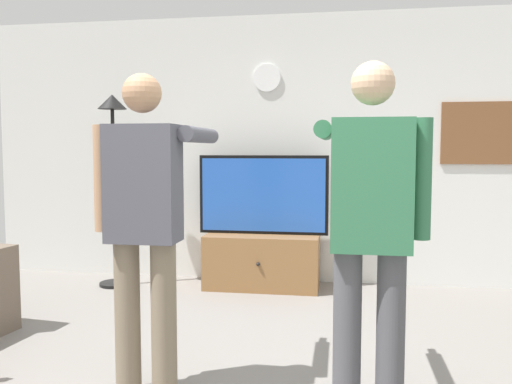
{
  "coord_description": "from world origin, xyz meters",
  "views": [
    {
      "loc": [
        0.54,
        -2.53,
        1.35
      ],
      "look_at": [
        -0.07,
        1.2,
        1.05
      ],
      "focal_mm": 37.63,
      "sensor_mm": 36.0,
      "label": 1
    }
  ],
  "objects_px": {
    "television": "(263,195)",
    "person_standing_nearer_couch": "(370,222)",
    "framed_picture": "(479,133)",
    "tv_stand": "(263,261)",
    "floor_lamp": "(113,150)",
    "person_standing_nearer_lamp": "(145,216)",
    "wall_clock": "(267,78)"
  },
  "relations": [
    {
      "from": "tv_stand",
      "to": "floor_lamp",
      "type": "bearing_deg",
      "value": -173.31
    },
    {
      "from": "tv_stand",
      "to": "television",
      "type": "height_order",
      "value": "television"
    },
    {
      "from": "floor_lamp",
      "to": "television",
      "type": "bearing_deg",
      "value": 8.48
    },
    {
      "from": "person_standing_nearer_lamp",
      "to": "person_standing_nearer_couch",
      "type": "distance_m",
      "value": 1.2
    },
    {
      "from": "television",
      "to": "framed_picture",
      "type": "height_order",
      "value": "framed_picture"
    },
    {
      "from": "person_standing_nearer_lamp",
      "to": "wall_clock",
      "type": "bearing_deg",
      "value": 83.78
    },
    {
      "from": "floor_lamp",
      "to": "person_standing_nearer_lamp",
      "type": "relative_size",
      "value": 1.07
    },
    {
      "from": "floor_lamp",
      "to": "person_standing_nearer_lamp",
      "type": "height_order",
      "value": "floor_lamp"
    },
    {
      "from": "wall_clock",
      "to": "television",
      "type": "bearing_deg",
      "value": -90.0
    },
    {
      "from": "television",
      "to": "floor_lamp",
      "type": "distance_m",
      "value": 1.53
    },
    {
      "from": "wall_clock",
      "to": "person_standing_nearer_lamp",
      "type": "relative_size",
      "value": 0.16
    },
    {
      "from": "tv_stand",
      "to": "wall_clock",
      "type": "distance_m",
      "value": 1.83
    },
    {
      "from": "television",
      "to": "person_standing_nearer_couch",
      "type": "xyz_separation_m",
      "value": [
        0.9,
        -2.52,
        0.09
      ]
    },
    {
      "from": "floor_lamp",
      "to": "person_standing_nearer_lamp",
      "type": "distance_m",
      "value": 2.52
    },
    {
      "from": "television",
      "to": "person_standing_nearer_couch",
      "type": "bearing_deg",
      "value": -70.29
    },
    {
      "from": "framed_picture",
      "to": "person_standing_nearer_couch",
      "type": "height_order",
      "value": "framed_picture"
    },
    {
      "from": "framed_picture",
      "to": "person_standing_nearer_couch",
      "type": "bearing_deg",
      "value": -112.41
    },
    {
      "from": "television",
      "to": "wall_clock",
      "type": "bearing_deg",
      "value": 90.0
    },
    {
      "from": "framed_picture",
      "to": "floor_lamp",
      "type": "bearing_deg",
      "value": -172.43
    },
    {
      "from": "tv_stand",
      "to": "person_standing_nearer_couch",
      "type": "height_order",
      "value": "person_standing_nearer_couch"
    },
    {
      "from": "floor_lamp",
      "to": "person_standing_nearer_lamp",
      "type": "bearing_deg",
      "value": -62.18
    },
    {
      "from": "wall_clock",
      "to": "person_standing_nearer_lamp",
      "type": "distance_m",
      "value": 2.89
    },
    {
      "from": "floor_lamp",
      "to": "person_standing_nearer_couch",
      "type": "relative_size",
      "value": 1.06
    },
    {
      "from": "tv_stand",
      "to": "person_standing_nearer_lamp",
      "type": "height_order",
      "value": "person_standing_nearer_lamp"
    },
    {
      "from": "tv_stand",
      "to": "television",
      "type": "bearing_deg",
      "value": 90.0
    },
    {
      "from": "television",
      "to": "wall_clock",
      "type": "distance_m",
      "value": 1.19
    },
    {
      "from": "television",
      "to": "person_standing_nearer_lamp",
      "type": "xyz_separation_m",
      "value": [
        -0.29,
        -2.42,
        0.08
      ]
    },
    {
      "from": "person_standing_nearer_couch",
      "to": "television",
      "type": "bearing_deg",
      "value": 109.71
    },
    {
      "from": "framed_picture",
      "to": "person_standing_nearer_couch",
      "type": "xyz_separation_m",
      "value": [
        -1.14,
        -2.77,
        -0.51
      ]
    },
    {
      "from": "tv_stand",
      "to": "wall_clock",
      "type": "height_order",
      "value": "wall_clock"
    },
    {
      "from": "person_standing_nearer_lamp",
      "to": "person_standing_nearer_couch",
      "type": "relative_size",
      "value": 0.99
    },
    {
      "from": "person_standing_nearer_lamp",
      "to": "television",
      "type": "bearing_deg",
      "value": 83.16
    }
  ]
}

